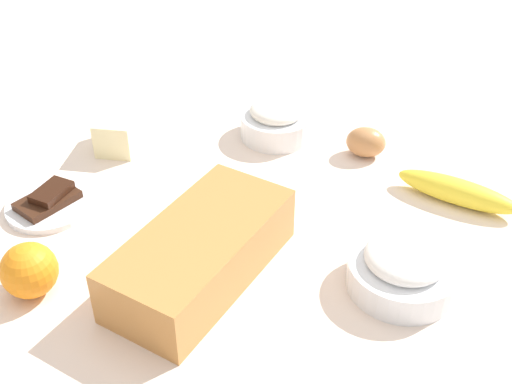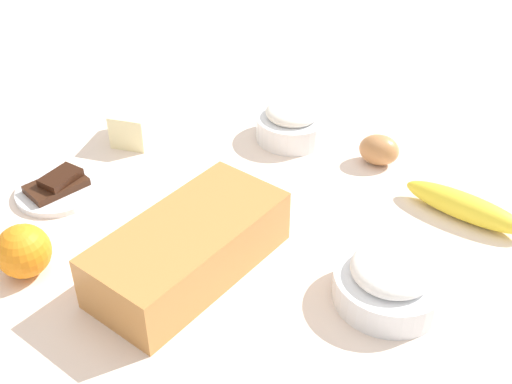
# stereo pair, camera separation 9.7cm
# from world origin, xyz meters

# --- Properties ---
(ground_plane) EXTENTS (2.40, 2.40, 0.02)m
(ground_plane) POSITION_xyz_m (0.00, 0.00, -0.01)
(ground_plane) COLOR beige
(loaf_pan) EXTENTS (0.29, 0.16, 0.08)m
(loaf_pan) POSITION_xyz_m (-0.15, 0.01, 0.04)
(loaf_pan) COLOR #B77A3D
(loaf_pan) RESTS_ON ground_plane
(flour_bowl) EXTENTS (0.13, 0.13, 0.07)m
(flour_bowl) POSITION_xyz_m (0.22, 0.06, 0.03)
(flour_bowl) COLOR white
(flour_bowl) RESTS_ON ground_plane
(sugar_bowl) EXTENTS (0.15, 0.15, 0.07)m
(sugar_bowl) POSITION_xyz_m (-0.06, -0.24, 0.03)
(sugar_bowl) COLOR white
(sugar_bowl) RESTS_ON ground_plane
(banana) EXTENTS (0.07, 0.19, 0.04)m
(banana) POSITION_xyz_m (0.16, -0.27, 0.02)
(banana) COLOR yellow
(banana) RESTS_ON ground_plane
(orange_fruit) EXTENTS (0.07, 0.07, 0.07)m
(orange_fruit) POSITION_xyz_m (-0.27, 0.20, 0.04)
(orange_fruit) COLOR orange
(orange_fruit) RESTS_ON ground_plane
(butter_block) EXTENTS (0.10, 0.09, 0.06)m
(butter_block) POSITION_xyz_m (0.08, 0.30, 0.03)
(butter_block) COLOR #F4EDB2
(butter_block) RESTS_ON ground_plane
(egg_near_butter) EXTENTS (0.06, 0.08, 0.05)m
(egg_near_butter) POSITION_xyz_m (0.23, -0.10, 0.03)
(egg_near_butter) COLOR #B97D4C
(egg_near_butter) RESTS_ON ground_plane
(chocolate_plate) EXTENTS (0.13, 0.13, 0.03)m
(chocolate_plate) POSITION_xyz_m (-0.12, 0.29, 0.01)
(chocolate_plate) COLOR white
(chocolate_plate) RESTS_ON ground_plane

